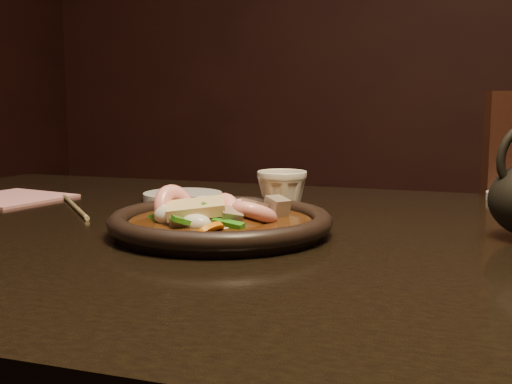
% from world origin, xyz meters
% --- Properties ---
extents(wall_back, '(5.00, 0.02, 2.80)m').
position_xyz_m(wall_back, '(0.00, 3.00, 1.40)').
color(wall_back, black).
rests_on(wall_back, floor).
extents(table, '(1.60, 0.90, 0.75)m').
position_xyz_m(table, '(0.00, 0.00, 0.67)').
color(table, black).
rests_on(table, floor).
extents(plate, '(0.28, 0.28, 0.03)m').
position_xyz_m(plate, '(-0.12, -0.04, 0.76)').
color(plate, black).
rests_on(plate, table).
extents(stirfry, '(0.17, 0.20, 0.07)m').
position_xyz_m(stirfry, '(-0.12, -0.04, 0.77)').
color(stirfry, '#361B09').
rests_on(stirfry, plate).
extents(soy_dish, '(0.09, 0.09, 0.01)m').
position_xyz_m(soy_dish, '(-0.24, 0.05, 0.76)').
color(soy_dish, silver).
rests_on(soy_dish, table).
extents(saucer_left, '(0.13, 0.13, 0.01)m').
position_xyz_m(saucer_left, '(-0.28, 0.20, 0.76)').
color(saucer_left, silver).
rests_on(saucer_left, table).
extents(tea_cup, '(0.09, 0.09, 0.07)m').
position_xyz_m(tea_cup, '(-0.08, 0.10, 0.79)').
color(tea_cup, beige).
rests_on(tea_cup, table).
extents(chopsticks, '(0.17, 0.18, 0.01)m').
position_xyz_m(chopsticks, '(-0.41, 0.07, 0.75)').
color(chopsticks, tan).
rests_on(chopsticks, table).
extents(napkin, '(0.19, 0.19, 0.00)m').
position_xyz_m(napkin, '(-0.57, 0.11, 0.75)').
color(napkin, '#B77073').
rests_on(napkin, table).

